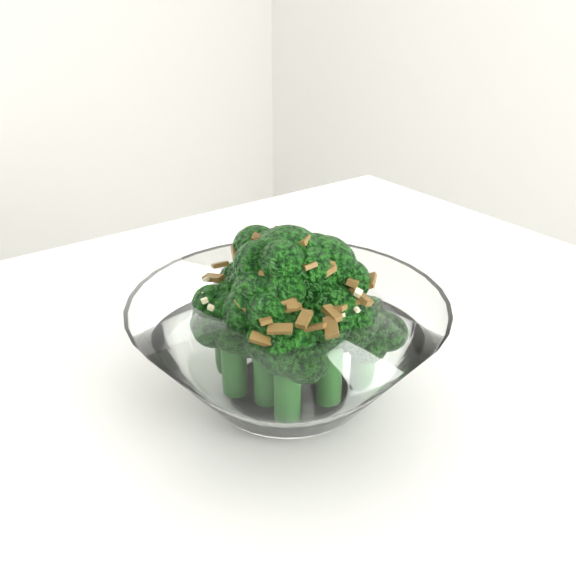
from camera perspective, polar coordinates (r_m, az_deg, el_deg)
The scene contains 2 objects.
table at distance 0.55m, azimuth 19.48°, elevation -20.23°, with size 1.39×1.13×0.75m.
broccoli_dish at distance 0.51m, azimuth -0.00°, elevation -4.33°, with size 0.25×0.25×0.15m.
Camera 1 is at (-0.08, -0.44, 1.07)m, focal length 40.00 mm.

